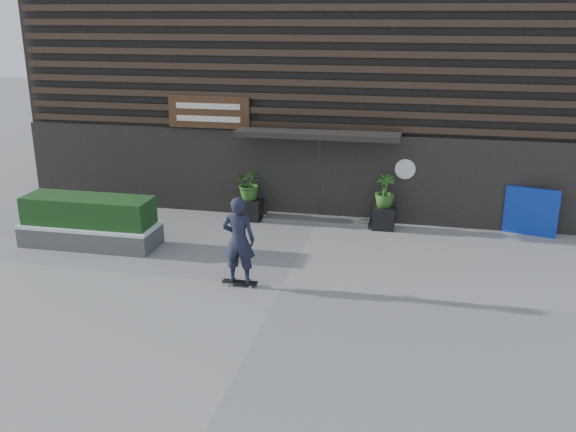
% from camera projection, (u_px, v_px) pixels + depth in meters
% --- Properties ---
extents(ground, '(80.00, 80.00, 0.00)m').
position_uv_depth(ground, '(282.00, 287.00, 13.72)').
color(ground, gray).
rests_on(ground, ground).
extents(entrance_step, '(3.00, 0.80, 0.12)m').
position_uv_depth(entrance_step, '(317.00, 219.00, 17.98)').
color(entrance_step, '#535250').
rests_on(entrance_step, ground).
extents(planter_pot_left, '(0.60, 0.60, 0.60)m').
position_uv_depth(planter_pot_left, '(251.00, 209.00, 18.10)').
color(planter_pot_left, black).
rests_on(planter_pot_left, ground).
extents(bamboo_left, '(0.86, 0.75, 0.96)m').
position_uv_depth(bamboo_left, '(250.00, 183.00, 17.86)').
color(bamboo_left, '#2D591E').
rests_on(bamboo_left, planter_pot_left).
extents(planter_pot_right, '(0.60, 0.60, 0.60)m').
position_uv_depth(planter_pot_right, '(384.00, 218.00, 17.35)').
color(planter_pot_right, black).
rests_on(planter_pot_right, ground).
extents(bamboo_right, '(0.54, 0.54, 0.96)m').
position_uv_depth(bamboo_right, '(385.00, 191.00, 17.11)').
color(bamboo_right, '#2D591E').
rests_on(bamboo_right, planter_pot_right).
extents(raised_bed, '(3.50, 1.20, 0.50)m').
position_uv_depth(raised_bed, '(91.00, 235.00, 16.13)').
color(raised_bed, '#454542').
rests_on(raised_bed, ground).
extents(snow_layer, '(3.50, 1.20, 0.08)m').
position_uv_depth(snow_layer, '(90.00, 225.00, 16.05)').
color(snow_layer, white).
rests_on(snow_layer, raised_bed).
extents(hedge, '(3.30, 1.00, 0.70)m').
position_uv_depth(hedge, '(88.00, 210.00, 15.92)').
color(hedge, '#163914').
rests_on(hedge, snow_layer).
extents(blue_tarp, '(1.37, 0.47, 1.29)m').
position_uv_depth(blue_tarp, '(531.00, 212.00, 16.76)').
color(blue_tarp, '#0C299F').
rests_on(blue_tarp, ground).
extents(building, '(18.00, 11.00, 8.00)m').
position_uv_depth(building, '(344.00, 64.00, 21.75)').
color(building, black).
rests_on(building, ground).
extents(skateboarder, '(0.78, 0.50, 2.03)m').
position_uv_depth(skateboarder, '(239.00, 240.00, 13.46)').
color(skateboarder, black).
rests_on(skateboarder, ground).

